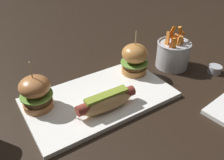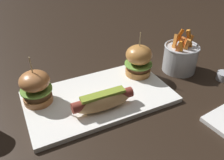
{
  "view_description": "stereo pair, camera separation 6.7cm",
  "coord_description": "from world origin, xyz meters",
  "views": [
    {
      "loc": [
        -0.26,
        -0.47,
        0.43
      ],
      "look_at": [
        0.04,
        0.0,
        0.05
      ],
      "focal_mm": 37.32,
      "sensor_mm": 36.0,
      "label": 1
    },
    {
      "loc": [
        -0.2,
        -0.5,
        0.43
      ],
      "look_at": [
        0.04,
        0.0,
        0.05
      ],
      "focal_mm": 37.32,
      "sensor_mm": 36.0,
      "label": 2
    }
  ],
  "objects": [
    {
      "name": "platter_main",
      "position": [
        0.0,
        0.0,
        0.01
      ],
      "size": [
        0.42,
        0.24,
        0.01
      ],
      "primitive_type": "cube",
      "color": "white",
      "rests_on": "ground"
    },
    {
      "name": "hot_dog",
      "position": [
        -0.01,
        -0.06,
        0.04
      ],
      "size": [
        0.17,
        0.05,
        0.05
      ],
      "color": "tan",
      "rests_on": "platter_main"
    },
    {
      "name": "fries_bucket",
      "position": [
        0.32,
        0.03,
        0.05
      ],
      "size": [
        0.12,
        0.12,
        0.15
      ],
      "color": "#B7BABF",
      "rests_on": "ground"
    },
    {
      "name": "slider_left",
      "position": [
        -0.16,
        0.05,
        0.06
      ],
      "size": [
        0.09,
        0.09,
        0.14
      ],
      "color": "#AB6939",
      "rests_on": "platter_main"
    },
    {
      "name": "sauce_ramekin",
      "position": [
        0.41,
        -0.08,
        0.01
      ],
      "size": [
        0.04,
        0.04,
        0.03
      ],
      "color": "#A8AAB2",
      "rests_on": "ground"
    },
    {
      "name": "slider_right",
      "position": [
        0.16,
        0.05,
        0.07
      ],
      "size": [
        0.09,
        0.09,
        0.15
      ],
      "color": "#B7793A",
      "rests_on": "platter_main"
    },
    {
      "name": "ground_plane",
      "position": [
        0.0,
        0.0,
        0.0
      ],
      "size": [
        3.0,
        3.0,
        0.0
      ],
      "primitive_type": "plane",
      "color": "black"
    }
  ]
}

